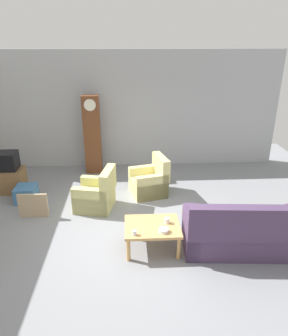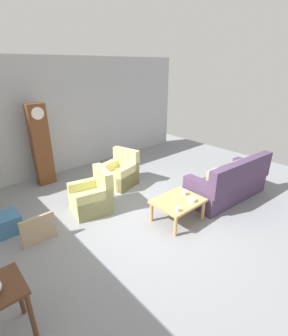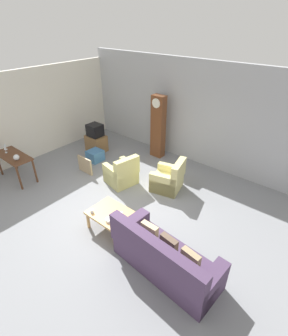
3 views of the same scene
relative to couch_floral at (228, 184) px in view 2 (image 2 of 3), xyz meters
name	(u,v)px [view 2 (image 2 of 3)]	position (x,y,z in m)	size (l,w,h in m)	color
ground_plane	(149,216)	(-1.96, 0.64, -0.36)	(10.40, 10.40, 0.00)	gray
garage_door_wall	(65,116)	(-1.96, 4.24, 1.24)	(8.40, 0.16, 3.20)	#ADAFB5
couch_floral	(228,184)	(0.00, 0.00, 0.00)	(2.16, 1.03, 1.04)	#4C3856
armchair_olive_near	(92,197)	(-2.70, 1.67, -0.05)	(0.93, 0.90, 0.92)	#CCC67A
armchair_olive_far	(120,174)	(-1.49, 2.28, -0.05)	(0.95, 0.93, 0.92)	#D6CC83
coffee_table_wood	(178,203)	(-1.60, 0.18, 0.04)	(0.96, 0.76, 0.46)	tan
grandfather_clock	(41,145)	(-2.93, 3.69, 0.71)	(0.44, 0.30, 2.11)	brown
framed_picture_leaning	(38,230)	(-3.98, 1.36, -0.09)	(0.60, 0.05, 0.52)	tan
storage_box_blue	(7,223)	(-4.33, 2.06, -0.17)	(0.45, 0.47, 0.36)	teal
cup_white_porcelain	(184,193)	(-1.34, 0.24, 0.16)	(0.09, 0.09, 0.10)	white
cup_blue_rimmed	(178,209)	(-1.92, -0.09, 0.15)	(0.08, 0.08, 0.08)	silver
bowl_white_stacked	(192,200)	(-1.43, -0.03, 0.14)	(0.17, 0.17, 0.06)	white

